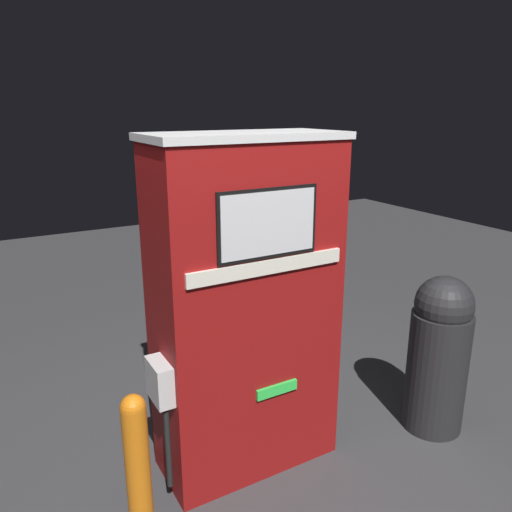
{
  "coord_description": "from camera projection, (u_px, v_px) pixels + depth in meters",
  "views": [
    {
      "loc": [
        -1.3,
        -2.14,
        2.16
      ],
      "look_at": [
        0.0,
        0.12,
        1.38
      ],
      "focal_mm": 35.0,
      "sensor_mm": 36.0,
      "label": 1
    }
  ],
  "objects": [
    {
      "name": "ground_plane",
      "position": [
        266.0,
        479.0,
        3.02
      ],
      "size": [
        14.0,
        14.0,
        0.0
      ],
      "primitive_type": "plane",
      "color": "#38383A"
    },
    {
      "name": "safety_bollard",
      "position": [
        139.0,
        480.0,
        2.32
      ],
      "size": [
        0.12,
        0.12,
        0.94
      ],
      "color": "orange",
      "rests_on": "ground_plane"
    },
    {
      "name": "trash_bin",
      "position": [
        439.0,
        352.0,
        3.37
      ],
      "size": [
        0.4,
        0.4,
        1.11
      ],
      "color": "#232326",
      "rests_on": "ground_plane"
    },
    {
      "name": "gas_pump",
      "position": [
        246.0,
        309.0,
        2.92
      ],
      "size": [
        1.17,
        0.52,
        2.03
      ],
      "color": "maroon",
      "rests_on": "ground_plane"
    }
  ]
}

